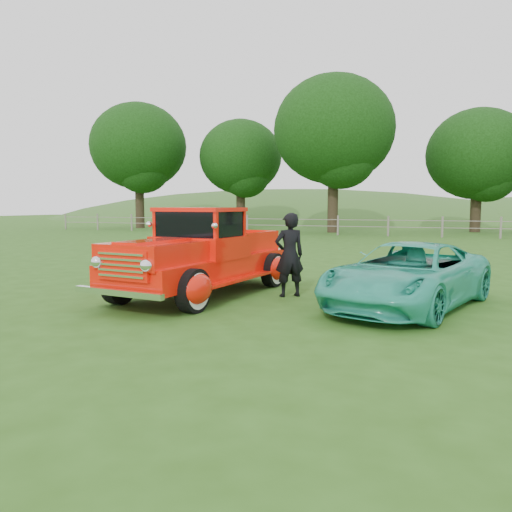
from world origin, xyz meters
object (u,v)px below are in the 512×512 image
(tree_near_east, at_px, (478,154))
(teal_sedan, at_px, (408,275))
(man, at_px, (289,255))
(tree_far_west, at_px, (138,147))
(tree_mid_west, at_px, (241,157))
(red_pickup, at_px, (202,256))
(tree_near_west, at_px, (334,130))

(tree_near_east, relative_size, teal_sedan, 1.99)
(man, bearing_deg, tree_near_east, -137.61)
(man, bearing_deg, tree_far_west, -88.83)
(tree_mid_west, xyz_separation_m, red_pickup, (10.71, -27.29, -4.75))
(red_pickup, bearing_deg, tree_near_east, 84.04)
(teal_sedan, bearing_deg, red_pickup, -160.14)
(tree_mid_west, relative_size, tree_near_west, 0.81)
(tree_mid_west, relative_size, teal_sedan, 2.02)
(tree_far_west, height_order, teal_sedan, tree_far_west)
(tree_near_east, xyz_separation_m, red_pickup, (-6.29, -28.29, -4.45))
(tree_far_west, bearing_deg, tree_near_east, 6.84)
(tree_near_east, distance_m, man, 28.55)
(tree_far_west, xyz_separation_m, man, (20.42, -24.83, -5.65))
(tree_near_west, relative_size, red_pickup, 2.02)
(red_pickup, relative_size, man, 3.07)
(tree_near_east, bearing_deg, tree_mid_west, -176.63)
(tree_mid_west, xyz_separation_m, man, (12.42, -26.83, -4.71))
(tree_far_west, bearing_deg, teal_sedan, -47.85)
(tree_far_west, relative_size, teal_sedan, 2.38)
(tree_mid_west, relative_size, tree_near_east, 1.02)
(red_pickup, relative_size, teal_sedan, 1.23)
(tree_near_west, relative_size, man, 6.21)
(tree_mid_west, bearing_deg, man, -65.16)
(tree_far_west, relative_size, tree_mid_west, 1.17)
(man, bearing_deg, tree_near_west, -117.76)
(red_pickup, height_order, man, red_pickup)
(red_pickup, distance_m, man, 1.77)
(tree_far_west, bearing_deg, tree_near_west, -3.58)
(tree_near_east, bearing_deg, tree_near_west, -156.04)
(tree_mid_west, height_order, red_pickup, tree_mid_west)
(tree_near_west, xyz_separation_m, tree_near_east, (9.00, 4.00, -1.55))
(tree_near_west, height_order, man, tree_near_west)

